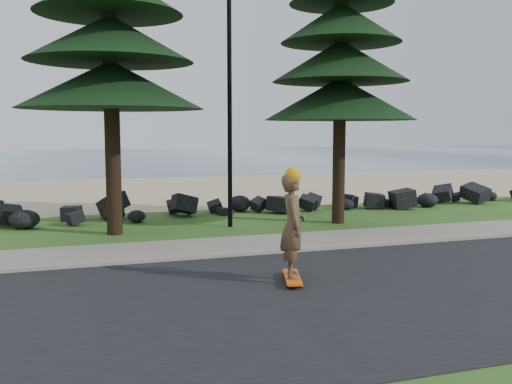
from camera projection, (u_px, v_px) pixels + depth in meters
ground at (264, 246)px, 14.66m from camera, size 160.00×160.00×0.00m
road at (343, 293)px, 10.41m from camera, size 160.00×7.00×0.02m
kerb at (276, 252)px, 13.81m from camera, size 160.00×0.20×0.10m
sidewalk at (261, 243)px, 14.85m from camera, size 160.00×2.00×0.08m
beach_sand at (169, 190)px, 28.36m from camera, size 160.00×15.00×0.01m
ocean at (114, 157)px, 62.84m from camera, size 160.00×58.00×0.01m
seawall_boulders at (212, 216)px, 19.95m from camera, size 60.00×2.40×1.10m
lamp_post at (230, 92)px, 17.24m from camera, size 0.25×0.14×8.14m
skateboarder at (293, 226)px, 11.05m from camera, size 0.67×1.25×2.26m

